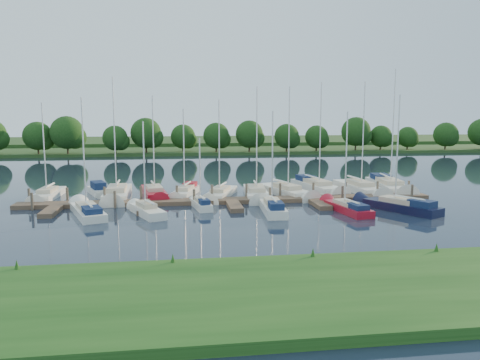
{
  "coord_description": "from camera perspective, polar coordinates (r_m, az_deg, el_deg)",
  "views": [
    {
      "loc": [
        -5.18,
        -36.38,
        8.5
      ],
      "look_at": [
        0.9,
        8.0,
        2.2
      ],
      "focal_mm": 35.0,
      "sensor_mm": 36.0,
      "label": 1
    }
  ],
  "objects": [
    {
      "name": "sailboat_s_1",
      "position": [
        40.75,
        -11.34,
        -3.79
      ],
      "size": [
        3.43,
        6.24,
        8.31
      ],
      "rotation": [
        0.0,
        0.0,
        0.39
      ],
      "color": "white",
      "rests_on": "ground"
    },
    {
      "name": "sailboat_s_3",
      "position": [
        40.95,
        4.0,
        -3.51
      ],
      "size": [
        2.01,
        7.08,
        9.22
      ],
      "rotation": [
        0.0,
        0.0,
        -0.06
      ],
      "color": "white",
      "rests_on": "ground"
    },
    {
      "name": "sailboat_n_10",
      "position": [
        56.03,
        17.7,
        -0.76
      ],
      "size": [
        3.76,
        11.17,
        13.94
      ],
      "rotation": [
        0.0,
        0.0,
        3.02
      ],
      "color": "white",
      "rests_on": "ground"
    },
    {
      "name": "sailboat_s_0",
      "position": [
        41.96,
        -18.13,
        -3.66
      ],
      "size": [
        4.16,
        8.12,
        10.26
      ],
      "rotation": [
        0.0,
        0.0,
        0.35
      ],
      "color": "white",
      "rests_on": "ground"
    },
    {
      "name": "treeline",
      "position": [
        98.58,
        -5.63,
        5.37
      ],
      "size": [
        146.47,
        9.84,
        8.32
      ],
      "color": "#38281C",
      "rests_on": "ground"
    },
    {
      "name": "dock",
      "position": [
        44.77,
        -1.02,
        -2.68
      ],
      "size": [
        40.0,
        6.0,
        0.4
      ],
      "color": "brown",
      "rests_on": "ground"
    },
    {
      "name": "sailboat_n_3",
      "position": [
        49.59,
        -10.39,
        -1.67
      ],
      "size": [
        3.15,
        8.58,
        10.81
      ],
      "rotation": [
        0.0,
        0.0,
        3.3
      ],
      "color": "#A40F20",
      "rests_on": "ground"
    },
    {
      "name": "mooring_pilings",
      "position": [
        45.79,
        -1.19,
        -1.93
      ],
      "size": [
        38.24,
        2.84,
        2.0
      ],
      "color": "#473D33",
      "rests_on": "ground"
    },
    {
      "name": "sailboat_n_5",
      "position": [
        48.39,
        -2.44,
        -1.79
      ],
      "size": [
        4.16,
        8.11,
        10.34
      ],
      "rotation": [
        0.0,
        0.0,
        2.79
      ],
      "color": "white",
      "rests_on": "ground"
    },
    {
      "name": "motorboat",
      "position": [
        52.12,
        -16.83,
        -1.33
      ],
      "size": [
        3.02,
        5.33,
        1.72
      ],
      "rotation": [
        0.0,
        0.0,
        3.5
      ],
      "color": "white",
      "rests_on": "ground"
    },
    {
      "name": "sailboat_n_8",
      "position": [
        53.42,
        9.36,
        -0.89
      ],
      "size": [
        3.92,
        9.87,
        12.41
      ],
      "rotation": [
        0.0,
        0.0,
        3.34
      ],
      "color": "white",
      "rests_on": "ground"
    },
    {
      "name": "far_shore",
      "position": [
        111.8,
        -5.14,
        3.77
      ],
      "size": [
        180.0,
        30.0,
        0.6
      ],
      "primitive_type": "cube",
      "color": "#25431A",
      "rests_on": "ground"
    },
    {
      "name": "sailboat_n_7",
      "position": [
        49.83,
        5.72,
        -1.53
      ],
      "size": [
        4.53,
        9.25,
        11.77
      ],
      "rotation": [
        0.0,
        0.0,
        3.46
      ],
      "color": "white",
      "rests_on": "ground"
    },
    {
      "name": "sailboat_n_4",
      "position": [
        49.73,
        -6.66,
        -1.52
      ],
      "size": [
        3.4,
        7.4,
        9.42
      ],
      "rotation": [
        0.0,
        0.0,
        2.86
      ],
      "color": "white",
      "rests_on": "ground"
    },
    {
      "name": "distant_hill",
      "position": [
        136.7,
        -5.64,
        4.69
      ],
      "size": [
        220.0,
        40.0,
        1.4
      ],
      "primitive_type": "cube",
      "color": "#2D4C21",
      "rests_on": "ground"
    },
    {
      "name": "sailboat_s_2",
      "position": [
        42.89,
        -4.77,
        -3.03
      ],
      "size": [
        1.91,
        5.12,
        6.71
      ],
      "rotation": [
        0.0,
        0.0,
        0.17
      ],
      "color": "white",
      "rests_on": "ground"
    },
    {
      "name": "sailboat_n_6",
      "position": [
        48.46,
        2.0,
        -1.77
      ],
      "size": [
        2.86,
        9.28,
        11.68
      ],
      "rotation": [
        0.0,
        0.0,
        3.05
      ],
      "color": "white",
      "rests_on": "ground"
    },
    {
      "name": "sailboat_n_2",
      "position": [
        49.52,
        -14.77,
        -1.81
      ],
      "size": [
        2.59,
        9.97,
        12.66
      ],
      "rotation": [
        0.0,
        0.0,
        3.17
      ],
      "color": "white",
      "rests_on": "ground"
    },
    {
      "name": "sailboat_s_4",
      "position": [
        42.31,
        12.87,
        -3.36
      ],
      "size": [
        2.54,
        7.2,
        9.07
      ],
      "rotation": [
        0.0,
        0.0,
        0.14
      ],
      "color": "#A40F20",
      "rests_on": "ground"
    },
    {
      "name": "sailboat_s_5",
      "position": [
        43.96,
        18.82,
        -3.14
      ],
      "size": [
        5.27,
        7.92,
        10.62
      ],
      "rotation": [
        0.0,
        0.0,
        0.5
      ],
      "color": "black",
      "rests_on": "ground"
    },
    {
      "name": "sailboat_n_9",
      "position": [
        53.46,
        14.43,
        -1.09
      ],
      "size": [
        3.05,
        9.86,
        12.45
      ],
      "rotation": [
        0.0,
        0.0,
        3.23
      ],
      "color": "white",
      "rests_on": "ground"
    },
    {
      "name": "near_bank",
      "position": [
        22.58,
        6.19,
        -13.46
      ],
      "size": [
        90.0,
        10.0,
        0.5
      ],
      "primitive_type": "cube",
      "color": "#174313",
      "rests_on": "ground"
    },
    {
      "name": "ground",
      "position": [
        37.71,
        0.3,
        -5.02
      ],
      "size": [
        260.0,
        260.0,
        0.0
      ],
      "primitive_type": "plane",
      "color": "#192032",
      "rests_on": "ground"
    },
    {
      "name": "sailboat_n_0",
      "position": [
        51.61,
        -22.41,
        -1.78
      ],
      "size": [
        2.06,
        7.87,
        10.05
      ],
      "rotation": [
        0.0,
        0.0,
        3.11
      ],
      "color": "white",
      "rests_on": "ground"
    }
  ]
}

